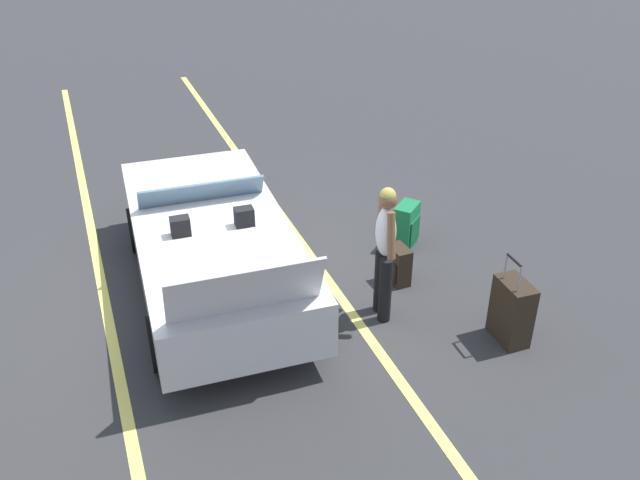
% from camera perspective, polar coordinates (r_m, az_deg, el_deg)
% --- Properties ---
extents(ground_plane, '(80.00, 80.00, 0.00)m').
position_cam_1_polar(ground_plane, '(8.57, -8.73, -3.98)').
color(ground_plane, '#333335').
extents(lot_line_near, '(18.00, 0.12, 0.01)m').
position_cam_1_polar(lot_line_near, '(8.89, -0.15, -2.24)').
color(lot_line_near, '#EAE066').
rests_on(lot_line_near, ground_plane).
extents(lot_line_mid, '(18.00, 0.12, 0.01)m').
position_cam_1_polar(lot_line_mid, '(8.47, -17.55, -5.68)').
color(lot_line_mid, '#EAE066').
rests_on(lot_line_mid, ground_plane).
extents(convertible_car, '(4.25, 1.99, 1.52)m').
position_cam_1_polar(convertible_car, '(8.43, -9.29, 0.07)').
color(convertible_car, silver).
rests_on(convertible_car, ground_plane).
extents(suitcase_large_black, '(0.49, 0.32, 1.06)m').
position_cam_1_polar(suitcase_large_black, '(7.74, 15.88, -5.79)').
color(suitcase_large_black, '#2D2319').
rests_on(suitcase_large_black, ground_plane).
extents(suitcase_medium_bright, '(0.44, 0.46, 0.62)m').
position_cam_1_polar(suitcase_medium_bright, '(9.28, 7.30, 1.22)').
color(suitcase_medium_bright, '#19723F').
rests_on(suitcase_medium_bright, ground_plane).
extents(suitcase_small_carryon, '(0.35, 0.23, 0.50)m').
position_cam_1_polar(suitcase_small_carryon, '(8.51, 6.60, -2.13)').
color(suitcase_small_carryon, '#2D2319').
rests_on(suitcase_small_carryon, ground_plane).
extents(traveler_person, '(0.61, 0.27, 1.65)m').
position_cam_1_polar(traveler_person, '(7.54, 5.50, -0.55)').
color(traveler_person, black).
rests_on(traveler_person, ground_plane).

